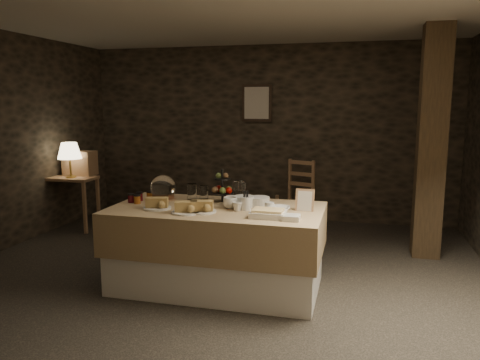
% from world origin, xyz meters
% --- Properties ---
extents(ground_plane, '(5.50, 5.00, 0.01)m').
position_xyz_m(ground_plane, '(0.00, 0.00, 0.00)').
color(ground_plane, black).
rests_on(ground_plane, ground).
extents(room_shell, '(5.52, 5.02, 2.60)m').
position_xyz_m(room_shell, '(0.00, 0.00, 1.56)').
color(room_shell, black).
rests_on(room_shell, ground).
extents(buffet_table, '(1.98, 1.05, 0.78)m').
position_xyz_m(buffet_table, '(0.09, -0.36, 0.45)').
color(buffet_table, silver).
rests_on(buffet_table, ground_plane).
extents(console_table, '(0.69, 0.40, 0.74)m').
position_xyz_m(console_table, '(-2.50, 1.14, 0.61)').
color(console_table, '#916342').
rests_on(console_table, ground_plane).
extents(table_lamp, '(0.32, 0.32, 0.48)m').
position_xyz_m(table_lamp, '(-2.45, 1.09, 1.10)').
color(table_lamp, '#A78635').
rests_on(table_lamp, console_table).
extents(wine_rack, '(0.42, 0.26, 0.34)m').
position_xyz_m(wine_rack, '(-2.45, 1.32, 0.91)').
color(wine_rack, '#916342').
rests_on(wine_rack, console_table).
extents(chair, '(0.56, 0.55, 0.73)m').
position_xyz_m(chair, '(0.50, 2.14, 0.42)').
color(chair, '#916342').
rests_on(chair, ground_plane).
extents(timber_column, '(0.30, 0.30, 2.60)m').
position_xyz_m(timber_column, '(2.14, 1.15, 1.30)').
color(timber_column, black).
rests_on(timber_column, ground_plane).
extents(framed_picture, '(0.45, 0.04, 0.55)m').
position_xyz_m(framed_picture, '(-0.15, 2.47, 1.75)').
color(framed_picture, black).
rests_on(framed_picture, room_shell).
extents(plate_stack_a, '(0.19, 0.19, 0.10)m').
position_xyz_m(plate_stack_a, '(0.33, -0.25, 0.83)').
color(plate_stack_a, silver).
rests_on(plate_stack_a, buffet_table).
extents(plate_stack_b, '(0.20, 0.20, 0.08)m').
position_xyz_m(plate_stack_b, '(0.46, -0.19, 0.82)').
color(plate_stack_b, silver).
rests_on(plate_stack_b, buffet_table).
extents(cutlery_holder, '(0.10, 0.10, 0.12)m').
position_xyz_m(cutlery_holder, '(0.38, -0.40, 0.84)').
color(cutlery_holder, silver).
rests_on(cutlery_holder, buffet_table).
extents(cup_a, '(0.17, 0.17, 0.11)m').
position_xyz_m(cup_a, '(0.22, -0.37, 0.84)').
color(cup_a, silver).
rests_on(cup_a, buffet_table).
extents(cup_b, '(0.12, 0.12, 0.08)m').
position_xyz_m(cup_b, '(0.31, -0.45, 0.82)').
color(cup_b, silver).
rests_on(cup_b, buffet_table).
extents(mug_c, '(0.09, 0.09, 0.09)m').
position_xyz_m(mug_c, '(0.20, -0.25, 0.83)').
color(mug_c, silver).
rests_on(mug_c, buffet_table).
extents(mug_d, '(0.08, 0.08, 0.09)m').
position_xyz_m(mug_d, '(0.60, -0.42, 0.83)').
color(mug_d, silver).
rests_on(mug_d, buffet_table).
extents(bowl, '(0.23, 0.23, 0.05)m').
position_xyz_m(bowl, '(0.68, -0.42, 0.81)').
color(bowl, silver).
rests_on(bowl, buffet_table).
extents(cake_dome, '(0.26, 0.26, 0.26)m').
position_xyz_m(cake_dome, '(-0.54, -0.14, 0.89)').
color(cake_dome, '#916342').
rests_on(cake_dome, buffet_table).
extents(fruit_stand, '(0.23, 0.23, 0.33)m').
position_xyz_m(fruit_stand, '(0.07, -0.10, 0.91)').
color(fruit_stand, black).
rests_on(fruit_stand, buffet_table).
extents(bread_platter_left, '(0.26, 0.26, 0.11)m').
position_xyz_m(bread_platter_left, '(-0.43, -0.55, 0.82)').
color(bread_platter_left, silver).
rests_on(bread_platter_left, buffet_table).
extents(bread_platter_center, '(0.26, 0.26, 0.11)m').
position_xyz_m(bread_platter_center, '(-0.11, -0.64, 0.82)').
color(bread_platter_center, silver).
rests_on(bread_platter_center, buffet_table).
extents(bread_platter_right, '(0.26, 0.26, 0.11)m').
position_xyz_m(bread_platter_right, '(0.02, -0.58, 0.82)').
color(bread_platter_right, silver).
rests_on(bread_platter_right, buffet_table).
extents(jam_jars, '(0.18, 0.26, 0.07)m').
position_xyz_m(jam_jars, '(-0.73, -0.30, 0.82)').
color(jam_jars, '#570F17').
rests_on(jam_jars, buffet_table).
extents(tart_dish, '(0.30, 0.22, 0.07)m').
position_xyz_m(tart_dish, '(0.63, -0.61, 0.82)').
color(tart_dish, silver).
rests_on(tart_dish, buffet_table).
extents(square_dish, '(0.14, 0.14, 0.04)m').
position_xyz_m(square_dish, '(0.84, -0.67, 0.80)').
color(square_dish, silver).
rests_on(square_dish, buffet_table).
extents(menu_frame, '(0.17, 0.08, 0.22)m').
position_xyz_m(menu_frame, '(0.90, -0.29, 0.87)').
color(menu_frame, '#916342').
rests_on(menu_frame, buffet_table).
extents(storage_jar_a, '(0.10, 0.10, 0.16)m').
position_xyz_m(storage_jar_a, '(-0.27, -0.06, 0.86)').
color(storage_jar_a, white).
rests_on(storage_jar_a, buffet_table).
extents(storage_jar_b, '(0.09, 0.09, 0.14)m').
position_xyz_m(storage_jar_b, '(-0.15, -0.01, 0.85)').
color(storage_jar_b, white).
rests_on(storage_jar_b, buffet_table).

